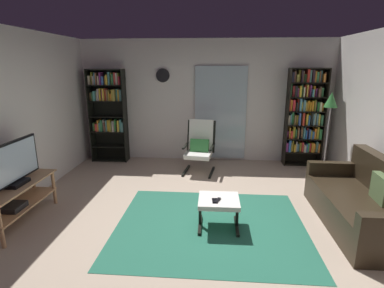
% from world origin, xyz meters
% --- Properties ---
extents(ground_plane, '(7.02, 7.02, 0.00)m').
position_xyz_m(ground_plane, '(0.00, 0.00, 0.00)').
color(ground_plane, tan).
extents(wall_back, '(5.60, 0.06, 2.60)m').
position_xyz_m(wall_back, '(0.00, 2.90, 1.30)').
color(wall_back, silver).
rests_on(wall_back, ground).
extents(glass_door_panel, '(1.10, 0.01, 2.00)m').
position_xyz_m(glass_door_panel, '(0.33, 2.83, 1.05)').
color(glass_door_panel, silver).
extents(area_rug, '(2.48, 2.08, 0.01)m').
position_xyz_m(area_rug, '(0.18, -0.05, 0.00)').
color(area_rug, '#286A52').
rests_on(area_rug, ground).
extents(tv_stand, '(0.42, 1.27, 0.54)m').
position_xyz_m(tv_stand, '(-2.37, -0.16, 0.35)').
color(tv_stand, tan).
rests_on(tv_stand, ground).
extents(television, '(0.20, 0.99, 0.59)m').
position_xyz_m(television, '(-2.37, -0.14, 0.82)').
color(television, black).
rests_on(television, tv_stand).
extents(bookshelf_near_tv, '(0.77, 0.30, 1.98)m').
position_xyz_m(bookshelf_near_tv, '(-2.08, 2.64, 1.15)').
color(bookshelf_near_tv, black).
rests_on(bookshelf_near_tv, ground).
extents(bookshelf_near_sofa, '(0.75, 0.30, 2.01)m').
position_xyz_m(bookshelf_near_sofa, '(2.06, 2.67, 1.06)').
color(bookshelf_near_sofa, black).
rests_on(bookshelf_near_sofa, ground).
extents(leather_sofa, '(0.85, 1.85, 0.88)m').
position_xyz_m(leather_sofa, '(2.19, 0.10, 0.31)').
color(leather_sofa, '#2D2316').
rests_on(leather_sofa, ground).
extents(lounge_armchair, '(0.64, 0.72, 1.02)m').
position_xyz_m(lounge_armchair, '(-0.07, 2.08, 0.53)').
color(lounge_armchair, black).
rests_on(lounge_armchair, ground).
extents(ottoman, '(0.52, 0.48, 0.40)m').
position_xyz_m(ottoman, '(0.29, -0.07, 0.33)').
color(ottoman, white).
rests_on(ottoman, ground).
extents(tv_remote, '(0.09, 0.15, 0.02)m').
position_xyz_m(tv_remote, '(0.27, -0.14, 0.41)').
color(tv_remote, black).
rests_on(tv_remote, ottoman).
extents(cell_phone, '(0.08, 0.15, 0.01)m').
position_xyz_m(cell_phone, '(0.24, -0.14, 0.41)').
color(cell_phone, black).
rests_on(cell_phone, ottoman).
extents(floor_lamp_by_shelf, '(0.24, 0.24, 1.59)m').
position_xyz_m(floor_lamp_by_shelf, '(2.31, 2.00, 1.34)').
color(floor_lamp_by_shelf, '#A5A5AD').
rests_on(floor_lamp_by_shelf, ground).
extents(wall_clock, '(0.29, 0.03, 0.29)m').
position_xyz_m(wall_clock, '(-0.91, 2.82, 1.85)').
color(wall_clock, silver).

